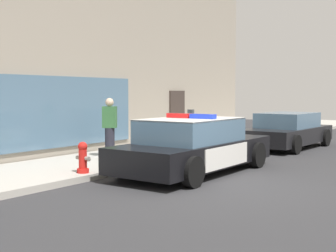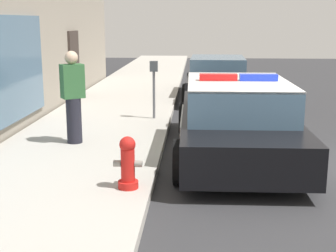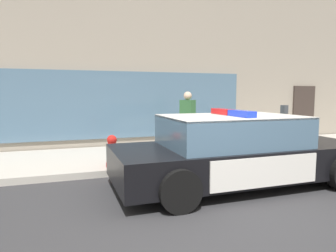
% 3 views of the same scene
% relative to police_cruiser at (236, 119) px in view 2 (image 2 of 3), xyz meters
% --- Properties ---
extents(ground, '(48.00, 48.00, 0.00)m').
position_rel_police_cruiser_xyz_m(ground, '(-1.19, -1.23, -0.68)').
color(ground, '#303033').
extents(sidewalk, '(48.00, 3.04, 0.15)m').
position_rel_police_cruiser_xyz_m(sidewalk, '(-1.19, 2.84, -0.61)').
color(sidewalk, '#B2ADA3').
rests_on(sidewalk, ground).
extents(police_cruiser, '(4.99, 2.17, 1.49)m').
position_rel_police_cruiser_xyz_m(police_cruiser, '(0.00, 0.00, 0.00)').
color(police_cruiser, black).
rests_on(police_cruiser, ground).
extents(fire_hydrant, '(0.34, 0.39, 0.73)m').
position_rel_police_cruiser_xyz_m(fire_hydrant, '(-2.22, 1.63, -0.18)').
color(fire_hydrant, red).
rests_on(fire_hydrant, sidewalk).
extents(car_down_street, '(4.54, 2.10, 1.29)m').
position_rel_police_cruiser_xyz_m(car_down_street, '(6.48, 0.07, -0.05)').
color(car_down_street, black).
rests_on(car_down_street, ground).
extents(pedestrian_on_sidewalk, '(0.44, 0.48, 1.71)m').
position_rel_police_cruiser_xyz_m(pedestrian_on_sidewalk, '(0.16, 2.98, 0.33)').
color(pedestrian_on_sidewalk, '#23232D').
rests_on(pedestrian_on_sidewalk, sidewalk).
extents(parking_meter, '(0.12, 0.18, 1.34)m').
position_rel_police_cruiser_xyz_m(parking_meter, '(2.50, 1.70, 0.40)').
color(parking_meter, slate).
rests_on(parking_meter, sidewalk).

